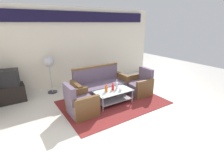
{
  "coord_description": "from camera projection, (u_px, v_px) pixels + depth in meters",
  "views": [
    {
      "loc": [
        -2.54,
        -3.0,
        2.27
      ],
      "look_at": [
        -0.11,
        0.69,
        0.65
      ],
      "focal_mm": 26.82,
      "sensor_mm": 36.0,
      "label": 1
    }
  ],
  "objects": [
    {
      "name": "rug",
      "position": [
        113.0,
        102.0,
        5.07
      ],
      "size": [
        3.0,
        2.08,
        0.01
      ],
      "primitive_type": "cube",
      "color": "maroon",
      "rests_on": "ground"
    },
    {
      "name": "bottle_clear",
      "position": [
        117.0,
        85.0,
        4.96
      ],
      "size": [
        0.07,
        0.07,
        0.29
      ],
      "color": "silver",
      "rests_on": "coffee_table"
    },
    {
      "name": "television",
      "position": [
        7.0,
        78.0,
        4.87
      ],
      "size": [
        0.67,
        0.55,
        0.48
      ],
      "rotation": [
        0.0,
        0.0,
        2.95
      ],
      "color": "black",
      "rests_on": "tv_stand"
    },
    {
      "name": "ground_plane",
      "position": [
        130.0,
        114.0,
        4.45
      ],
      "size": [
        14.0,
        14.0,
        0.0
      ],
      "primitive_type": "plane",
      "color": "beige"
    },
    {
      "name": "coffee_table",
      "position": [
        113.0,
        95.0,
        4.93
      ],
      "size": [
        1.1,
        0.6,
        0.4
      ],
      "color": "silver",
      "rests_on": "rug"
    },
    {
      "name": "couch",
      "position": [
        100.0,
        87.0,
        5.42
      ],
      "size": [
        1.8,
        0.75,
        0.96
      ],
      "rotation": [
        0.0,
        0.0,
        3.14
      ],
      "color": "#5B4C60",
      "rests_on": "rug"
    },
    {
      "name": "cup",
      "position": [
        120.0,
        89.0,
        4.83
      ],
      "size": [
        0.08,
        0.08,
        0.1
      ],
      "primitive_type": "cylinder",
      "color": "silver",
      "rests_on": "coffee_table"
    },
    {
      "name": "tv_stand",
      "position": [
        11.0,
        94.0,
        5.04
      ],
      "size": [
        0.8,
        0.5,
        0.52
      ],
      "primitive_type": "cube",
      "color": "black",
      "rests_on": "ground"
    },
    {
      "name": "wall_back",
      "position": [
        80.0,
        45.0,
        6.33
      ],
      "size": [
        6.52,
        0.19,
        2.8
      ],
      "color": "silver",
      "rests_on": "ground"
    },
    {
      "name": "bottle_orange",
      "position": [
        106.0,
        89.0,
        4.77
      ],
      "size": [
        0.08,
        0.08,
        0.26
      ],
      "color": "#D85919",
      "rests_on": "coffee_table"
    },
    {
      "name": "armchair_right",
      "position": [
        139.0,
        86.0,
        5.59
      ],
      "size": [
        0.73,
        0.79,
        0.85
      ],
      "rotation": [
        0.0,
        0.0,
        1.53
      ],
      "color": "#5B4C60",
      "rests_on": "rug"
    },
    {
      "name": "bottle_red",
      "position": [
        113.0,
        87.0,
        4.89
      ],
      "size": [
        0.08,
        0.08,
        0.22
      ],
      "color": "red",
      "rests_on": "coffee_table"
    },
    {
      "name": "armchair_left",
      "position": [
        81.0,
        104.0,
        4.33
      ],
      "size": [
        0.71,
        0.77,
        0.85
      ],
      "rotation": [
        0.0,
        0.0,
        -1.56
      ],
      "color": "#5B4C60",
      "rests_on": "rug"
    },
    {
      "name": "pedestal_fan",
      "position": [
        49.0,
        64.0,
        5.45
      ],
      "size": [
        0.36,
        0.36,
        1.27
      ],
      "color": "#2D2D33",
      "rests_on": "ground"
    }
  ]
}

